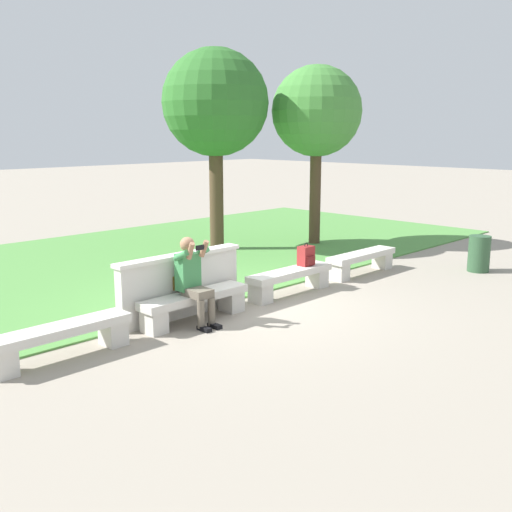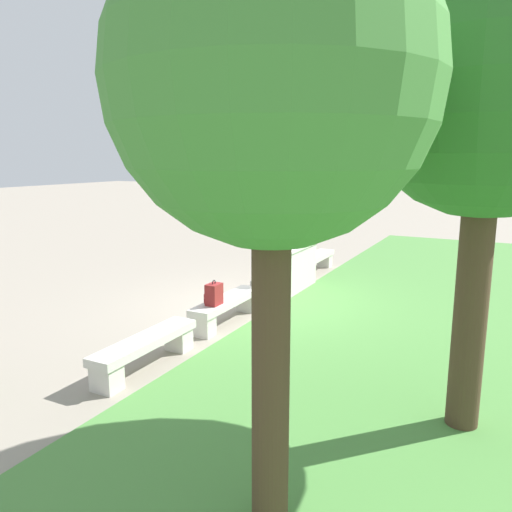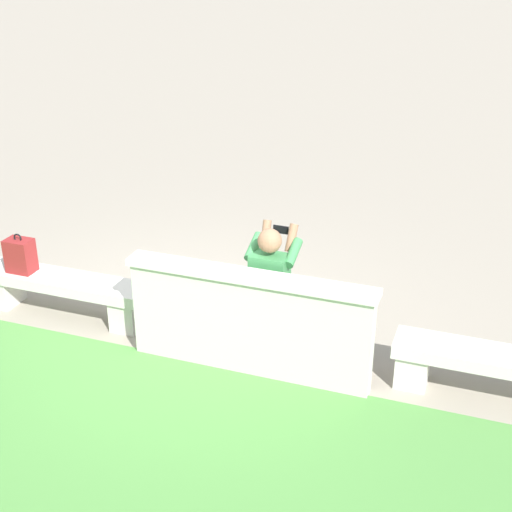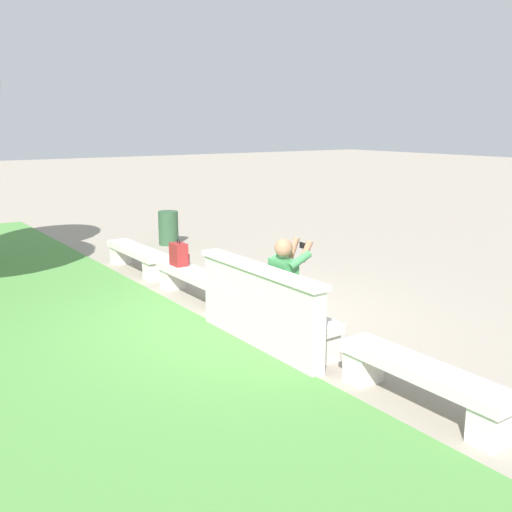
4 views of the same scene
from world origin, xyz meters
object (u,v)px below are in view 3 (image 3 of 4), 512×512
at_px(bench_mid, 63,290).
at_px(backpack, 21,256).
at_px(bench_main, 504,370).
at_px(bench_near, 262,326).
at_px(person_photographer, 274,283).

relative_size(bench_mid, backpack, 4.40).
xyz_separation_m(bench_mid, backpack, (0.46, 0.02, 0.33)).
bearing_deg(backpack, bench_main, -179.77).
xyz_separation_m(bench_main, backpack, (4.86, 0.02, 0.33)).
bearing_deg(bench_near, backpack, 0.42).
height_order(bench_mid, backpack, backpack).
bearing_deg(person_photographer, bench_mid, 1.94).
height_order(person_photographer, backpack, person_photographer).
relative_size(bench_main, bench_mid, 1.00).
xyz_separation_m(bench_main, bench_near, (2.20, 0.00, 0.00)).
xyz_separation_m(bench_main, person_photographer, (2.11, -0.08, 0.44)).
relative_size(person_photographer, backpack, 3.08).
bearing_deg(bench_main, bench_near, 0.00).
bearing_deg(bench_mid, bench_main, 180.00).
distance_m(bench_main, backpack, 4.87).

